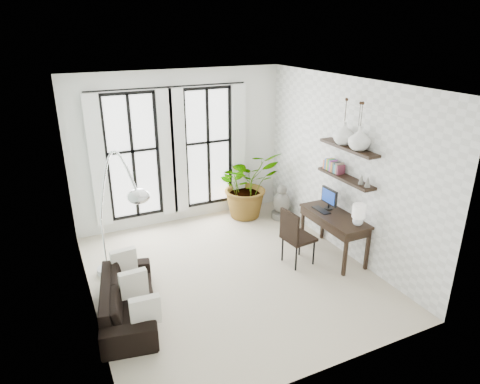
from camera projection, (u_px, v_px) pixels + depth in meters
floor at (231, 274)px, 7.35m from camera, size 5.00×5.00×0.00m
ceiling at (229, 84)px, 6.18m from camera, size 5.00×5.00×0.00m
wall_left at (80, 212)px, 5.87m from camera, size 0.00×5.00×5.00m
wall_right at (344, 168)px, 7.67m from camera, size 0.00×5.00×5.00m
wall_back at (180, 148)px, 8.87m from camera, size 4.50×0.00×4.50m
windows at (172, 152)px, 8.74m from camera, size 3.26×0.13×2.65m
wall_shelves at (345, 165)px, 7.40m from camera, size 0.25×1.30×0.60m
sofa at (128, 298)px, 6.23m from camera, size 1.08×1.99×0.55m
throw_pillows at (134, 284)px, 6.19m from camera, size 0.40×1.52×0.40m
plant at (247, 184)px, 9.33m from camera, size 1.41×1.24×1.51m
desk at (336, 219)px, 7.62m from camera, size 0.59×1.40×1.22m
desk_chair at (295, 234)px, 7.45m from camera, size 0.54×0.54×1.04m
arc_lamp at (115, 184)px, 6.27m from camera, size 0.73×1.59×2.35m
buddha at (281, 204)px, 9.38m from camera, size 0.43×0.43×0.77m
vase_a at (360, 139)px, 6.96m from camera, size 0.37×0.37×0.38m
vase_b at (344, 133)px, 7.30m from camera, size 0.37×0.37×0.38m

